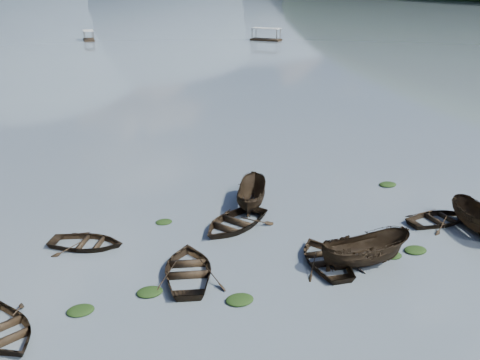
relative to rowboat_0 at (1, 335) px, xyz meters
name	(u,v)px	position (x,y,z in m)	size (l,w,h in m)	color
ground_plane	(342,333)	(12.44, -4.24, 0.00)	(2400.00, 2400.00, 0.00)	#515E66
rowboat_0	(1,335)	(0.00, 0.00, 0.00)	(3.06, 4.28, 0.89)	black
rowboat_1	(189,275)	(7.90, 1.90, 0.00)	(3.29, 4.61, 0.95)	black
rowboat_2	(364,265)	(16.02, 0.07, 0.00)	(1.75, 4.65, 1.80)	black
rowboat_3	(326,263)	(14.37, 0.80, 0.00)	(2.94, 4.11, 0.85)	black
rowboat_4	(439,222)	(22.51, 2.80, 0.00)	(2.72, 3.81, 0.79)	black
rowboat_5	(479,232)	(23.73, 1.00, 0.00)	(1.72, 4.57, 1.76)	black
rowboat_6	(87,246)	(3.66, 6.33, 0.00)	(2.74, 3.83, 0.79)	black
rowboat_7	(234,227)	(11.49, 6.03, 0.00)	(3.29, 4.60, 0.95)	black
rowboat_8	(251,206)	(13.34, 8.38, 0.00)	(1.63, 4.34, 1.68)	black
weed_clump_1	(150,293)	(5.92, 0.98, 0.00)	(1.14, 0.92, 0.25)	black
weed_clump_2	(240,301)	(9.41, -0.88, 0.00)	(1.22, 0.97, 0.26)	black
weed_clump_3	(392,256)	(17.79, 0.32, 0.00)	(0.97, 0.82, 0.22)	black
weed_clump_4	(415,251)	(19.17, 0.38, 0.00)	(1.17, 0.93, 0.24)	black
weed_clump_5	(81,312)	(2.99, 0.56, 0.00)	(1.13, 0.91, 0.24)	black
weed_clump_6	(164,223)	(7.95, 7.81, 0.00)	(0.94, 0.78, 0.19)	black
weed_clump_7	(388,185)	(23.02, 8.55, 0.00)	(1.17, 0.94, 0.26)	black
pontoon_centre	(89,40)	(11.19, 102.15, 0.00)	(2.16, 5.18, 1.98)	black
pontoon_right	(266,40)	(46.81, 89.43, 0.00)	(2.67, 6.41, 2.46)	black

